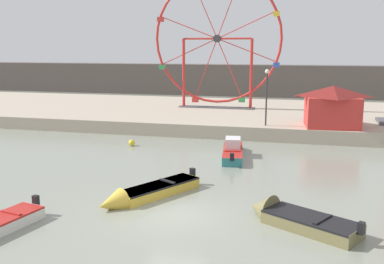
{
  "coord_description": "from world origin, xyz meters",
  "views": [
    {
      "loc": [
        5.03,
        -16.72,
        6.8
      ],
      "look_at": [
        -1.47,
        8.86,
        1.78
      ],
      "focal_mm": 41.74,
      "sensor_mm": 36.0,
      "label": 1
    }
  ],
  "objects_px": {
    "carnival_booth_red_striped": "(332,105)",
    "mooring_buoy_orange": "(132,143)",
    "motorboat_olive_wood": "(292,217)",
    "ferris_wheel_red_frame": "(217,41)",
    "promenade_lamp_near": "(267,89)",
    "motorboat_mustard_yellow": "(144,193)",
    "motorboat_teal_painted": "(233,149)"
  },
  "relations": [
    {
      "from": "motorboat_olive_wood",
      "to": "motorboat_mustard_yellow",
      "type": "bearing_deg",
      "value": 17.87
    },
    {
      "from": "carnival_booth_red_striped",
      "to": "mooring_buoy_orange",
      "type": "height_order",
      "value": "carnival_booth_red_striped"
    },
    {
      "from": "motorboat_olive_wood",
      "to": "promenade_lamp_near",
      "type": "xyz_separation_m",
      "value": [
        -2.5,
        16.41,
        3.46
      ]
    },
    {
      "from": "motorboat_teal_painted",
      "to": "ferris_wheel_red_frame",
      "type": "distance_m",
      "value": 16.45
    },
    {
      "from": "ferris_wheel_red_frame",
      "to": "carnival_booth_red_striped",
      "type": "relative_size",
      "value": 2.87
    },
    {
      "from": "motorboat_mustard_yellow",
      "to": "carnival_booth_red_striped",
      "type": "xyz_separation_m",
      "value": [
        8.87,
        15.71,
        2.33
      ]
    },
    {
      "from": "motorboat_teal_painted",
      "to": "carnival_booth_red_striped",
      "type": "xyz_separation_m",
      "value": [
        6.32,
        6.19,
        2.24
      ]
    },
    {
      "from": "motorboat_mustard_yellow",
      "to": "carnival_booth_red_striped",
      "type": "distance_m",
      "value": 18.19
    },
    {
      "from": "motorboat_mustard_yellow",
      "to": "motorboat_teal_painted",
      "type": "bearing_deg",
      "value": -164.96
    },
    {
      "from": "motorboat_olive_wood",
      "to": "carnival_booth_red_striped",
      "type": "height_order",
      "value": "carnival_booth_red_striped"
    },
    {
      "from": "motorboat_mustard_yellow",
      "to": "mooring_buoy_orange",
      "type": "relative_size",
      "value": 12.08
    },
    {
      "from": "motorboat_mustard_yellow",
      "to": "motorboat_olive_wood",
      "type": "xyz_separation_m",
      "value": [
        6.62,
        -1.38,
        0.02
      ]
    },
    {
      "from": "motorboat_mustard_yellow",
      "to": "ferris_wheel_red_frame",
      "type": "distance_m",
      "value": 24.95
    },
    {
      "from": "motorboat_mustard_yellow",
      "to": "promenade_lamp_near",
      "type": "relative_size",
      "value": 1.27
    },
    {
      "from": "mooring_buoy_orange",
      "to": "ferris_wheel_red_frame",
      "type": "bearing_deg",
      "value": 76.13
    },
    {
      "from": "carnival_booth_red_striped",
      "to": "promenade_lamp_near",
      "type": "xyz_separation_m",
      "value": [
        -4.75,
        -0.69,
        1.14
      ]
    },
    {
      "from": "motorboat_olive_wood",
      "to": "ferris_wheel_red_frame",
      "type": "distance_m",
      "value": 27.43
    },
    {
      "from": "motorboat_teal_painted",
      "to": "mooring_buoy_orange",
      "type": "height_order",
      "value": "motorboat_teal_painted"
    },
    {
      "from": "motorboat_olive_wood",
      "to": "motorboat_teal_painted",
      "type": "relative_size",
      "value": 0.77
    },
    {
      "from": "motorboat_mustard_yellow",
      "to": "mooring_buoy_orange",
      "type": "distance_m",
      "value": 11.32
    },
    {
      "from": "motorboat_olive_wood",
      "to": "motorboat_teal_painted",
      "type": "bearing_deg",
      "value": -39.83
    },
    {
      "from": "motorboat_mustard_yellow",
      "to": "motorboat_teal_painted",
      "type": "height_order",
      "value": "motorboat_teal_painted"
    },
    {
      "from": "promenade_lamp_near",
      "to": "motorboat_mustard_yellow",
      "type": "bearing_deg",
      "value": -105.35
    },
    {
      "from": "ferris_wheel_red_frame",
      "to": "carnival_booth_red_striped",
      "type": "bearing_deg",
      "value": -38.53
    },
    {
      "from": "motorboat_olive_wood",
      "to": "carnival_booth_red_striped",
      "type": "xyz_separation_m",
      "value": [
        2.25,
        17.1,
        2.32
      ]
    },
    {
      "from": "promenade_lamp_near",
      "to": "motorboat_teal_painted",
      "type": "bearing_deg",
      "value": -105.98
    },
    {
      "from": "carnival_booth_red_striped",
      "to": "mooring_buoy_orange",
      "type": "bearing_deg",
      "value": -163.76
    },
    {
      "from": "carnival_booth_red_striped",
      "to": "mooring_buoy_orange",
      "type": "distance_m",
      "value": 14.84
    },
    {
      "from": "carnival_booth_red_striped",
      "to": "promenade_lamp_near",
      "type": "distance_m",
      "value": 4.93
    },
    {
      "from": "motorboat_teal_painted",
      "to": "mooring_buoy_orange",
      "type": "relative_size",
      "value": 13.83
    },
    {
      "from": "carnival_booth_red_striped",
      "to": "motorboat_teal_painted",
      "type": "bearing_deg",
      "value": -141.11
    },
    {
      "from": "motorboat_teal_painted",
      "to": "promenade_lamp_near",
      "type": "height_order",
      "value": "promenade_lamp_near"
    }
  ]
}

